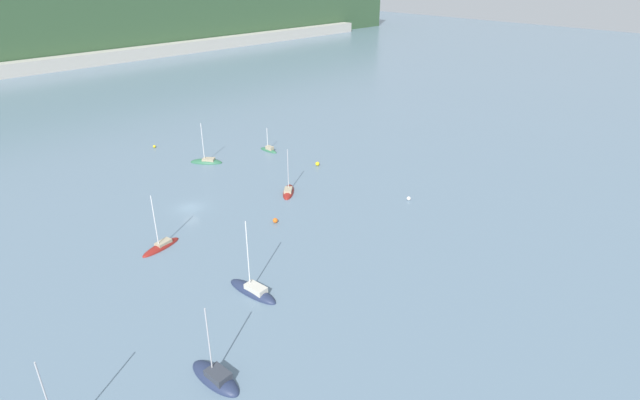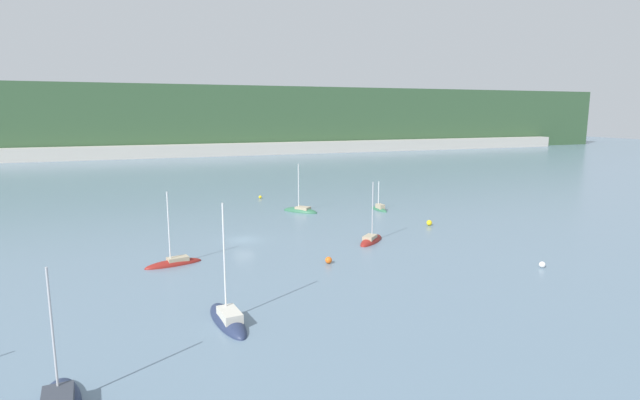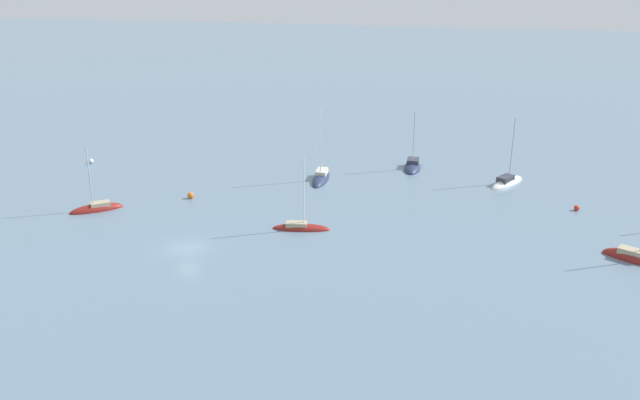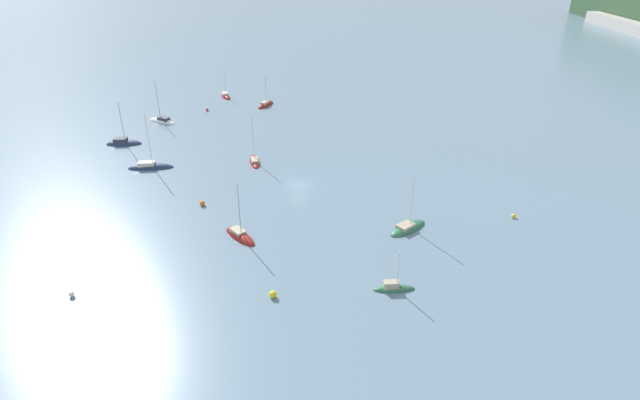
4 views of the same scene
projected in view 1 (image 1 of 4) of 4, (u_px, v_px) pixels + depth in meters
The scene contains 11 objects.
ground_plane at pixel (190, 208), 84.40m from camera, with size 600.00×600.00×0.00m, color slate.
sailboat_0 at pixel (253, 292), 62.95m from camera, with size 2.94×8.10×10.87m.
sailboat_1 at pixel (288, 192), 89.83m from camera, with size 5.93×5.65×8.93m.
sailboat_5 at pixel (161, 247), 72.74m from camera, with size 6.78×3.08×9.13m.
sailboat_6 at pixel (269, 150), 109.41m from camera, with size 1.70×4.96×5.70m.
sailboat_7 at pixel (216, 378), 49.94m from camera, with size 2.89×7.02×9.47m.
sailboat_8 at pixel (207, 162), 103.15m from camera, with size 6.11×6.64×9.17m.
mooring_buoy_0 at pixel (154, 146), 111.11m from camera, with size 0.63×0.63×0.63m.
mooring_buoy_1 at pixel (409, 198), 86.89m from camera, with size 0.70×0.70×0.70m.
mooring_buoy_2 at pixel (275, 220), 79.46m from camera, with size 0.80×0.80×0.80m.
mooring_buoy_4 at pixel (317, 164), 101.42m from camera, with size 0.85×0.85×0.85m.
Camera 1 is at (-37.25, -69.15, 37.96)m, focal length 28.00 mm.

